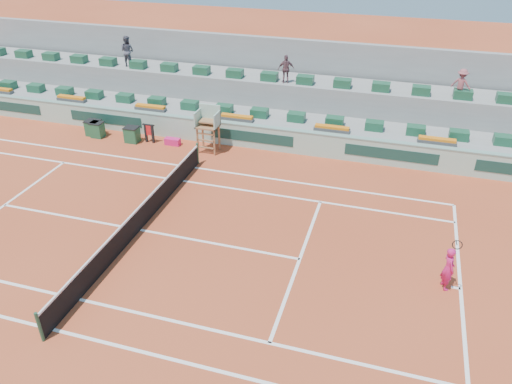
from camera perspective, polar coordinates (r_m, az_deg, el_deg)
ground at (r=20.15m, az=-13.09°, el=-4.25°), size 90.00×90.00×0.00m
seating_tier_lower at (r=28.45m, az=-2.99°, el=8.56°), size 36.00×4.00×1.20m
seating_tier_upper at (r=29.61m, az=-1.99°, el=10.93°), size 36.00×2.40×2.60m
stadium_back_wall at (r=30.77m, az=-1.05°, el=13.47°), size 36.00×0.40×4.40m
player_bag at (r=26.75m, az=-9.52°, el=5.71°), size 0.82×0.36×0.36m
spectator_left at (r=31.39m, az=-14.49°, el=15.34°), size 0.93×0.77×1.77m
spectator_mid at (r=27.52m, az=3.46°, el=13.85°), size 0.95×0.62×1.51m
spectator_right at (r=27.14m, az=22.40°, el=11.37°), size 1.08×0.82×1.48m
court_lines at (r=20.15m, az=-13.09°, el=-4.24°), size 23.89×11.09×0.01m
tennis_net at (r=19.86m, az=-13.26°, el=-3.00°), size 0.10×11.97×1.10m
advertising_hoarding at (r=26.53m, az=-4.53°, el=6.90°), size 36.00×0.34×1.26m
umpire_chair at (r=25.33m, az=-5.47°, el=7.91°), size 1.10×0.90×2.40m
seat_row_lower at (r=27.36m, az=-3.67°, el=9.47°), size 32.90×0.60×0.44m
seat_row_upper at (r=28.59m, az=-2.43°, el=13.41°), size 32.90×0.60×0.44m
flower_planters at (r=27.24m, az=-7.25°, el=8.99°), size 26.80×0.36×0.28m
drink_cooler_a at (r=27.43m, az=-13.98°, el=6.40°), size 0.73×0.64×0.84m
drink_cooler_b at (r=28.54m, az=-17.69°, el=6.81°), size 0.68×0.59×0.84m
drink_cooler_c at (r=28.85m, az=-18.09°, el=6.99°), size 0.78×0.67×0.84m
towel_rack at (r=27.08m, az=-12.12°, el=6.74°), size 0.68×0.11×1.03m
tennis_player at (r=17.64m, az=21.13°, el=-8.12°), size 0.56×0.90×2.28m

